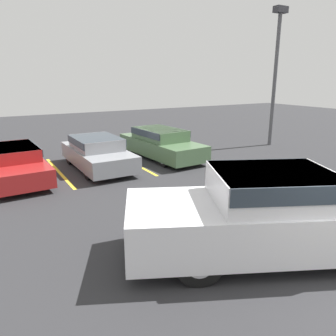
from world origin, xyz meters
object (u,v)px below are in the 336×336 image
object	(u,v)px
parked_sedan_c	(161,143)
light_post	(276,64)
parked_sedan_b	(97,152)
parked_sedan_a	(12,162)
pickup_truck	(286,214)

from	to	relation	value
parked_sedan_c	light_post	xyz separation A→B (m)	(6.34, -0.38, 3.41)
parked_sedan_b	light_post	distance (m)	9.93
parked_sedan_a	light_post	bearing A→B (deg)	87.09
parked_sedan_b	parked_sedan_c	world-z (taller)	parked_sedan_c
parked_sedan_a	parked_sedan_b	size ratio (longest dim) A/B	1.07
pickup_truck	light_post	distance (m)	11.92
parked_sedan_a	parked_sedan_c	world-z (taller)	parked_sedan_c
parked_sedan_b	parked_sedan_c	size ratio (longest dim) A/B	0.88
light_post	parked_sedan_b	bearing A→B (deg)	179.72
parked_sedan_b	parked_sedan_c	distance (m)	3.00
pickup_truck	parked_sedan_a	xyz separation A→B (m)	(-4.15, 8.13, -0.24)
pickup_truck	parked_sedan_b	size ratio (longest dim) A/B	1.53
parked_sedan_b	light_post	bearing A→B (deg)	89.26
parked_sedan_a	parked_sedan_c	size ratio (longest dim) A/B	0.94
light_post	parked_sedan_c	bearing A→B (deg)	176.62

